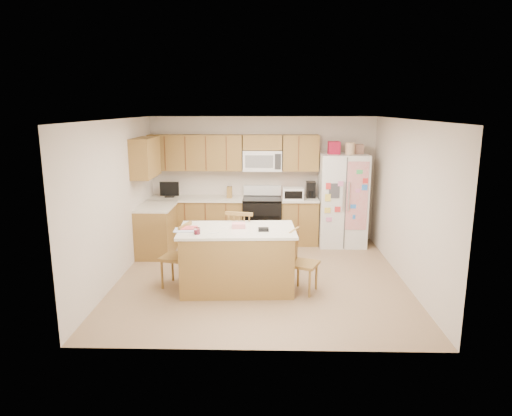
{
  "coord_description": "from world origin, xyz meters",
  "views": [
    {
      "loc": [
        0.1,
        -6.92,
        2.68
      ],
      "look_at": [
        -0.08,
        0.35,
        1.07
      ],
      "focal_mm": 32.0,
      "sensor_mm": 36.0,
      "label": 1
    }
  ],
  "objects_px": {
    "stove": "(262,220)",
    "windsor_chair_back": "(242,244)",
    "refrigerator": "(342,199)",
    "windsor_chair_left": "(177,257)",
    "windsor_chair_right": "(302,263)",
    "island": "(237,259)"
  },
  "relations": [
    {
      "from": "island",
      "to": "windsor_chair_back",
      "type": "relative_size",
      "value": 1.66
    },
    {
      "from": "stove",
      "to": "windsor_chair_right",
      "type": "height_order",
      "value": "stove"
    },
    {
      "from": "island",
      "to": "windsor_chair_right",
      "type": "height_order",
      "value": "island"
    },
    {
      "from": "stove",
      "to": "windsor_chair_back",
      "type": "bearing_deg",
      "value": -100.04
    },
    {
      "from": "island",
      "to": "windsor_chair_left",
      "type": "distance_m",
      "value": 0.92
    },
    {
      "from": "island",
      "to": "windsor_chair_back",
      "type": "bearing_deg",
      "value": 87.07
    },
    {
      "from": "stove",
      "to": "refrigerator",
      "type": "bearing_deg",
      "value": -2.3
    },
    {
      "from": "windsor_chair_back",
      "to": "windsor_chair_right",
      "type": "bearing_deg",
      "value": -37.85
    },
    {
      "from": "stove",
      "to": "windsor_chair_back",
      "type": "relative_size",
      "value": 1.05
    },
    {
      "from": "windsor_chair_left",
      "to": "windsor_chair_back",
      "type": "bearing_deg",
      "value": 30.27
    },
    {
      "from": "stove",
      "to": "refrigerator",
      "type": "relative_size",
      "value": 0.55
    },
    {
      "from": "windsor_chair_back",
      "to": "stove",
      "type": "bearing_deg",
      "value": 79.96
    },
    {
      "from": "island",
      "to": "windsor_chair_left",
      "type": "xyz_separation_m",
      "value": [
        -0.91,
        0.08,
        -0.0
      ]
    },
    {
      "from": "island",
      "to": "windsor_chair_left",
      "type": "height_order",
      "value": "island"
    },
    {
      "from": "stove",
      "to": "refrigerator",
      "type": "distance_m",
      "value": 1.63
    },
    {
      "from": "windsor_chair_back",
      "to": "refrigerator",
      "type": "bearing_deg",
      "value": 42.08
    },
    {
      "from": "stove",
      "to": "island",
      "type": "relative_size",
      "value": 0.63
    },
    {
      "from": "stove",
      "to": "windsor_chair_left",
      "type": "bearing_deg",
      "value": -118.53
    },
    {
      "from": "refrigerator",
      "to": "island",
      "type": "xyz_separation_m",
      "value": [
        -1.91,
        -2.33,
        -0.45
      ]
    },
    {
      "from": "windsor_chair_back",
      "to": "windsor_chair_left",
      "type": "bearing_deg",
      "value": -149.73
    },
    {
      "from": "refrigerator",
      "to": "windsor_chair_left",
      "type": "height_order",
      "value": "refrigerator"
    },
    {
      "from": "island",
      "to": "windsor_chair_right",
      "type": "xyz_separation_m",
      "value": [
        0.96,
        -0.09,
        -0.03
      ]
    }
  ]
}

